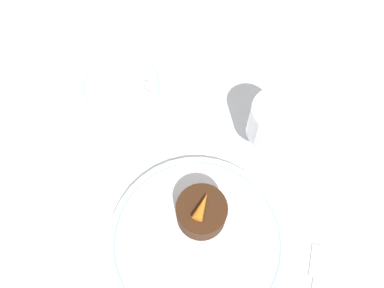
{
  "coord_description": "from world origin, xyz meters",
  "views": [
    {
      "loc": [
        0.07,
        -0.12,
        0.59
      ],
      "look_at": [
        -0.05,
        0.11,
        0.04
      ],
      "focal_mm": 35.0,
      "sensor_mm": 36.0,
      "label": 1
    }
  ],
  "objects": [
    {
      "name": "ground_plane",
      "position": [
        0.0,
        0.0,
        0.0
      ],
      "size": [
        3.0,
        3.0,
        0.0
      ],
      "primitive_type": "plane",
      "color": "white"
    },
    {
      "name": "dinner_plate",
      "position": [
        0.02,
        -0.02,
        0.01
      ],
      "size": [
        0.28,
        0.28,
        0.01
      ],
      "color": "white",
      "rests_on": "ground_plane"
    },
    {
      "name": "saucer",
      "position": [
        -0.23,
        0.18,
        0.01
      ],
      "size": [
        0.15,
        0.15,
        0.01
      ],
      "color": "white",
      "rests_on": "ground_plane"
    },
    {
      "name": "coffee_cup",
      "position": [
        -0.23,
        0.18,
        0.04
      ],
      "size": [
        0.12,
        0.1,
        0.06
      ],
      "color": "white",
      "rests_on": "saucer"
    },
    {
      "name": "spoon",
      "position": [
        -0.18,
        0.18,
        0.01
      ],
      "size": [
        0.02,
        0.11,
        0.0
      ],
      "color": "silver",
      "rests_on": "saucer"
    },
    {
      "name": "wine_glass",
      "position": [
        0.06,
        0.18,
        0.09
      ],
      "size": [
        0.08,
        0.08,
        0.13
      ],
      "color": "silver",
      "rests_on": "ground_plane"
    },
    {
      "name": "dessert_cake",
      "position": [
        0.01,
        0.02,
        0.04
      ],
      "size": [
        0.08,
        0.08,
        0.05
      ],
      "color": "#381E0F",
      "rests_on": "dinner_plate"
    },
    {
      "name": "carrot_garnish",
      "position": [
        0.01,
        0.02,
        0.07
      ],
      "size": [
        0.02,
        0.04,
        0.02
      ],
      "color": "orange",
      "rests_on": "dessert_cake"
    }
  ]
}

